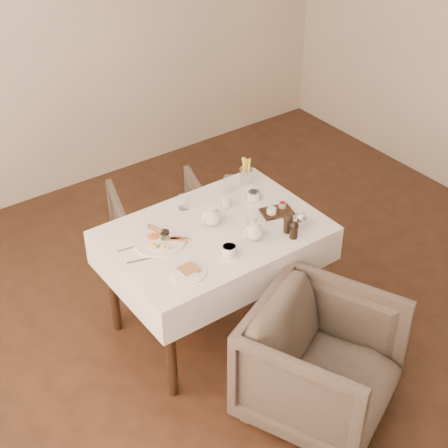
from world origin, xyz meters
TOP-DOWN VIEW (x-y plane):
  - table at (-0.34, 0.37)m, footprint 1.28×0.88m
  - armchair_near at (-0.27, -0.54)m, footprint 1.00×1.01m
  - armchair_far at (-0.26, 1.16)m, footprint 0.79×0.80m
  - breakfast_plate at (-0.67, 0.46)m, footprint 0.31×0.31m
  - side_plate at (-0.71, 0.11)m, footprint 0.21×0.20m
  - teapot_centre at (-0.33, 0.42)m, footprint 0.18×0.15m
  - teapot_front at (-0.21, 0.15)m, footprint 0.16×0.13m
  - creamer at (-0.13, 0.53)m, footprint 0.08×0.08m
  - teacup_near at (-0.42, 0.11)m, footprint 0.13×0.13m
  - teacup_far at (0.05, 0.48)m, footprint 0.12×0.12m
  - glass_left at (-0.36, 0.67)m, footprint 0.07×0.07m
  - glass_mid at (-0.12, 0.28)m, footprint 0.07×0.07m
  - glass_right at (-0.02, 0.66)m, footprint 0.08×0.08m
  - condiment_board at (0.07, 0.29)m, footprint 0.22×0.17m
  - pepper_mill_left at (-0.02, 0.03)m, footprint 0.07×0.07m
  - pepper_mill_right at (-0.00, 0.09)m, footprint 0.08×0.08m
  - silver_pot at (0.10, 0.10)m, footprint 0.10×0.08m
  - fries_cup at (0.14, 0.69)m, footprint 0.08×0.08m
  - cutlery_fork at (-0.83, 0.50)m, footprint 0.18×0.04m
  - cutlery_knife at (-0.83, 0.36)m, footprint 0.20×0.08m

SIDE VIEW (x-z plane):
  - armchair_far at x=-0.26m, z-range 0.00..0.59m
  - armchair_near at x=-0.27m, z-range 0.00..0.70m
  - table at x=-0.34m, z-range 0.26..1.02m
  - cutlery_fork at x=-0.83m, z-range 0.76..0.76m
  - cutlery_knife at x=-0.83m, z-range 0.76..0.76m
  - side_plate at x=-0.71m, z-range 0.75..0.78m
  - breakfast_plate at x=-0.67m, z-range 0.75..0.78m
  - condiment_board at x=0.07m, z-range 0.75..0.80m
  - teacup_far at x=0.05m, z-range 0.75..0.81m
  - teacup_near at x=-0.42m, z-range 0.75..0.82m
  - creamer at x=-0.13m, z-range 0.76..0.83m
  - glass_left at x=-0.36m, z-range 0.76..0.85m
  - glass_mid at x=-0.12m, z-range 0.76..0.85m
  - glass_right at x=-0.02m, z-range 0.76..0.86m
  - silver_pot at x=0.10m, z-range 0.76..0.86m
  - pepper_mill_left at x=-0.02m, z-range 0.76..0.87m
  - teapot_front at x=-0.21m, z-range 0.76..0.88m
  - pepper_mill_right at x=0.00m, z-range 0.76..0.88m
  - teapot_centre at x=-0.33m, z-range 0.76..0.88m
  - fries_cup at x=0.14m, z-range 0.74..0.92m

